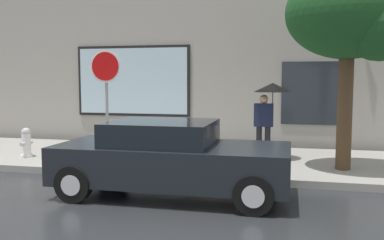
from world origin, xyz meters
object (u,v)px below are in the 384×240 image
object	(u,v)px
pedestrian_with_umbrella	(270,99)
stop_sign	(106,83)
street_tree	(354,17)
parked_car	(171,158)
fire_hydrant	(26,143)

from	to	relation	value
pedestrian_with_umbrella	stop_sign	xyz separation A→B (m)	(-3.68, -1.33, 0.40)
pedestrian_with_umbrella	street_tree	xyz separation A→B (m)	(1.75, -0.97, 1.78)
street_tree	stop_sign	xyz separation A→B (m)	(-5.43, -0.36, -1.39)
pedestrian_with_umbrella	street_tree	bearing A→B (deg)	-29.00
parked_car	stop_sign	bearing A→B (deg)	138.02
pedestrian_with_umbrella	stop_sign	world-z (taller)	stop_sign
parked_car	street_tree	world-z (taller)	street_tree
parked_car	pedestrian_with_umbrella	xyz separation A→B (m)	(1.59, 3.21, 0.93)
parked_car	street_tree	distance (m)	4.85
street_tree	parked_car	bearing A→B (deg)	-146.23
street_tree	stop_sign	bearing A→B (deg)	-176.25
parked_car	pedestrian_with_umbrella	distance (m)	3.70
parked_car	street_tree	xyz separation A→B (m)	(3.34, 2.24, 2.72)
fire_hydrant	stop_sign	size ratio (longest dim) A/B	0.28
street_tree	fire_hydrant	bearing A→B (deg)	-178.81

